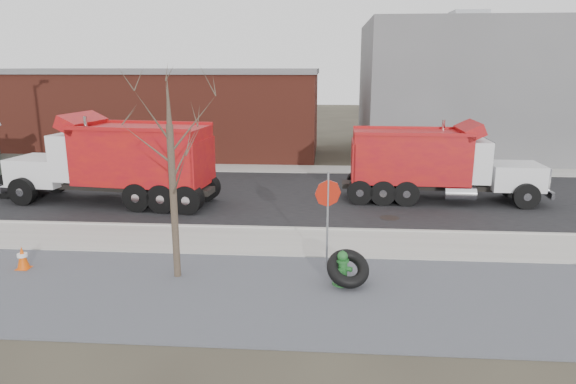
# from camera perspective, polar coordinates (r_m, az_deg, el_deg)

# --- Properties ---
(ground) EXTENTS (120.00, 120.00, 0.00)m
(ground) POSITION_cam_1_polar(r_m,az_deg,el_deg) (15.89, 1.73, -6.04)
(ground) COLOR #383328
(ground) RESTS_ON ground
(gravel_verge) EXTENTS (60.00, 5.00, 0.03)m
(gravel_verge) POSITION_cam_1_polar(r_m,az_deg,el_deg) (12.65, 1.01, -11.35)
(gravel_verge) COLOR slate
(gravel_verge) RESTS_ON ground
(sidewalk) EXTENTS (60.00, 2.50, 0.06)m
(sidewalk) POSITION_cam_1_polar(r_m,az_deg,el_deg) (16.11, 1.77, -5.64)
(sidewalk) COLOR #9E9B93
(sidewalk) RESTS_ON ground
(curb) EXTENTS (60.00, 0.15, 0.11)m
(curb) POSITION_cam_1_polar(r_m,az_deg,el_deg) (17.34, 1.96, -4.14)
(curb) COLOR #9E9B93
(curb) RESTS_ON ground
(road) EXTENTS (60.00, 9.40, 0.02)m
(road) POSITION_cam_1_polar(r_m,az_deg,el_deg) (21.91, 2.46, -0.43)
(road) COLOR black
(road) RESTS_ON ground
(far_sidewalk) EXTENTS (60.00, 2.00, 0.06)m
(far_sidewalk) POSITION_cam_1_polar(r_m,az_deg,el_deg) (27.47, 2.84, 2.53)
(far_sidewalk) COLOR #9E9B93
(far_sidewalk) RESTS_ON ground
(building_grey) EXTENTS (12.00, 10.00, 8.00)m
(building_grey) POSITION_cam_1_polar(r_m,az_deg,el_deg) (34.01, 18.82, 10.74)
(building_grey) COLOR slate
(building_grey) RESTS_ON ground
(building_brick) EXTENTS (20.20, 8.20, 5.30)m
(building_brick) POSITION_cam_1_polar(r_m,az_deg,el_deg) (33.77, -14.30, 8.73)
(building_brick) COLOR maroon
(building_brick) RESTS_ON ground
(bare_tree) EXTENTS (3.20, 3.20, 5.20)m
(bare_tree) POSITION_cam_1_polar(r_m,az_deg,el_deg) (13.08, -12.87, 4.23)
(bare_tree) COLOR #382D23
(bare_tree) RESTS_ON ground
(fire_hydrant) EXTENTS (0.52, 0.51, 0.92)m
(fire_hydrant) POSITION_cam_1_polar(r_m,az_deg,el_deg) (13.10, 6.03, -8.58)
(fire_hydrant) COLOR #266430
(fire_hydrant) RESTS_ON ground
(truck_tire) EXTENTS (1.29, 1.25, 0.91)m
(truck_tire) POSITION_cam_1_polar(r_m,az_deg,el_deg) (13.05, 6.68, -8.43)
(truck_tire) COLOR black
(truck_tire) RESTS_ON ground
(stop_sign) EXTENTS (0.70, 0.30, 2.71)m
(stop_sign) POSITION_cam_1_polar(r_m,az_deg,el_deg) (13.66, 4.44, -1.26)
(stop_sign) COLOR gray
(stop_sign) RESTS_ON ground
(traffic_cone_near) EXTENTS (0.35, 0.35, 0.66)m
(traffic_cone_near) POSITION_cam_1_polar(r_m,az_deg,el_deg) (15.78, -27.41, -6.51)
(traffic_cone_near) COLOR #DB4A06
(traffic_cone_near) RESTS_ON ground
(dump_truck_red_a) EXTENTS (8.01, 2.40, 3.23)m
(dump_truck_red_a) POSITION_cam_1_polar(r_m,az_deg,el_deg) (21.61, 15.90, 3.28)
(dump_truck_red_a) COLOR black
(dump_truck_red_a) RESTS_ON ground
(dump_truck_red_b) EXTENTS (8.50, 3.33, 3.55)m
(dump_truck_red_b) POSITION_cam_1_polar(r_m,az_deg,el_deg) (21.47, -18.37, 3.49)
(dump_truck_red_b) COLOR black
(dump_truck_red_b) RESTS_ON ground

